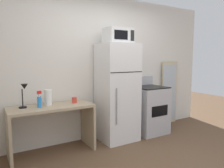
{
  "coord_description": "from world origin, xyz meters",
  "views": [
    {
      "loc": [
        -1.91,
        -1.88,
        1.47
      ],
      "look_at": [
        -0.13,
        1.1,
        1.06
      ],
      "focal_mm": 34.51,
      "sensor_mm": 36.0,
      "label": 1
    }
  ],
  "objects_px": {
    "refrigerator": "(117,92)",
    "microwave": "(118,36)",
    "spray_bottle": "(39,101)",
    "desk_lamp": "(24,92)",
    "coffee_mug": "(74,100)",
    "oven_range": "(149,109)",
    "desk": "(52,120)",
    "paper_towel_roll": "(48,97)",
    "leaning_mirror": "(169,93)"
  },
  "relations": [
    {
      "from": "paper_towel_roll",
      "to": "desk_lamp",
      "type": "bearing_deg",
      "value": -178.15
    },
    {
      "from": "desk",
      "to": "spray_bottle",
      "type": "bearing_deg",
      "value": -174.34
    },
    {
      "from": "spray_bottle",
      "to": "microwave",
      "type": "relative_size",
      "value": 0.54
    },
    {
      "from": "spray_bottle",
      "to": "desk",
      "type": "bearing_deg",
      "value": 5.66
    },
    {
      "from": "oven_range",
      "to": "microwave",
      "type": "bearing_deg",
      "value": -178.65
    },
    {
      "from": "spray_bottle",
      "to": "oven_range",
      "type": "relative_size",
      "value": 0.23
    },
    {
      "from": "oven_range",
      "to": "coffee_mug",
      "type": "bearing_deg",
      "value": 177.97
    },
    {
      "from": "desk",
      "to": "microwave",
      "type": "xyz_separation_m",
      "value": [
        1.18,
        -0.05,
        1.33
      ]
    },
    {
      "from": "desk",
      "to": "coffee_mug",
      "type": "distance_m",
      "value": 0.47
    },
    {
      "from": "desk",
      "to": "oven_range",
      "type": "height_order",
      "value": "oven_range"
    },
    {
      "from": "paper_towel_roll",
      "to": "coffee_mug",
      "type": "height_order",
      "value": "paper_towel_roll"
    },
    {
      "from": "desk_lamp",
      "to": "coffee_mug",
      "type": "xyz_separation_m",
      "value": [
        0.75,
        -0.04,
        -0.19
      ]
    },
    {
      "from": "spray_bottle",
      "to": "leaning_mirror",
      "type": "relative_size",
      "value": 0.18
    },
    {
      "from": "spray_bottle",
      "to": "refrigerator",
      "type": "xyz_separation_m",
      "value": [
        1.35,
        -0.01,
        0.01
      ]
    },
    {
      "from": "desk",
      "to": "paper_towel_roll",
      "type": "bearing_deg",
      "value": 106.56
    },
    {
      "from": "spray_bottle",
      "to": "paper_towel_roll",
      "type": "xyz_separation_m",
      "value": [
        0.15,
        0.09,
        0.02
      ]
    },
    {
      "from": "desk",
      "to": "coffee_mug",
      "type": "xyz_separation_m",
      "value": [
        0.38,
        0.03,
        0.27
      ]
    },
    {
      "from": "spray_bottle",
      "to": "coffee_mug",
      "type": "relative_size",
      "value": 2.62
    },
    {
      "from": "leaning_mirror",
      "to": "microwave",
      "type": "bearing_deg",
      "value": -170.02
    },
    {
      "from": "coffee_mug",
      "to": "microwave",
      "type": "height_order",
      "value": "microwave"
    },
    {
      "from": "desk_lamp",
      "to": "spray_bottle",
      "type": "distance_m",
      "value": 0.25
    },
    {
      "from": "oven_range",
      "to": "spray_bottle",
      "type": "bearing_deg",
      "value": 179.68
    },
    {
      "from": "paper_towel_roll",
      "to": "oven_range",
      "type": "distance_m",
      "value": 1.99
    },
    {
      "from": "desk_lamp",
      "to": "coffee_mug",
      "type": "bearing_deg",
      "value": -2.91
    },
    {
      "from": "desk",
      "to": "microwave",
      "type": "distance_m",
      "value": 1.77
    },
    {
      "from": "microwave",
      "to": "leaning_mirror",
      "type": "relative_size",
      "value": 0.33
    },
    {
      "from": "paper_towel_roll",
      "to": "leaning_mirror",
      "type": "height_order",
      "value": "leaning_mirror"
    },
    {
      "from": "refrigerator",
      "to": "microwave",
      "type": "distance_m",
      "value": 0.99
    },
    {
      "from": "microwave",
      "to": "oven_range",
      "type": "xyz_separation_m",
      "value": [
        0.75,
        0.02,
        -1.39
      ]
    },
    {
      "from": "desk_lamp",
      "to": "oven_range",
      "type": "height_order",
      "value": "desk_lamp"
    },
    {
      "from": "paper_towel_roll",
      "to": "oven_range",
      "type": "bearing_deg",
      "value": -3.06
    },
    {
      "from": "refrigerator",
      "to": "microwave",
      "type": "relative_size",
      "value": 3.75
    },
    {
      "from": "coffee_mug",
      "to": "refrigerator",
      "type": "relative_size",
      "value": 0.06
    },
    {
      "from": "spray_bottle",
      "to": "coffee_mug",
      "type": "height_order",
      "value": "spray_bottle"
    },
    {
      "from": "microwave",
      "to": "desk",
      "type": "bearing_deg",
      "value": 177.74
    },
    {
      "from": "desk_lamp",
      "to": "leaning_mirror",
      "type": "height_order",
      "value": "leaning_mirror"
    },
    {
      "from": "desk",
      "to": "desk_lamp",
      "type": "distance_m",
      "value": 0.59
    },
    {
      "from": "microwave",
      "to": "leaning_mirror",
      "type": "distance_m",
      "value": 1.95
    },
    {
      "from": "desk_lamp",
      "to": "leaning_mirror",
      "type": "bearing_deg",
      "value": 3.0
    },
    {
      "from": "microwave",
      "to": "coffee_mug",
      "type": "bearing_deg",
      "value": 174.8
    },
    {
      "from": "refrigerator",
      "to": "oven_range",
      "type": "height_order",
      "value": "refrigerator"
    },
    {
      "from": "microwave",
      "to": "oven_range",
      "type": "relative_size",
      "value": 0.42
    },
    {
      "from": "leaning_mirror",
      "to": "desk_lamp",
      "type": "bearing_deg",
      "value": -177.0
    },
    {
      "from": "desk",
      "to": "leaning_mirror",
      "type": "distance_m",
      "value": 2.74
    },
    {
      "from": "desk_lamp",
      "to": "microwave",
      "type": "xyz_separation_m",
      "value": [
        1.55,
        -0.11,
        0.87
      ]
    },
    {
      "from": "oven_range",
      "to": "refrigerator",
      "type": "bearing_deg",
      "value": 179.72
    },
    {
      "from": "desk",
      "to": "desk_lamp",
      "type": "height_order",
      "value": "desk_lamp"
    },
    {
      "from": "coffee_mug",
      "to": "leaning_mirror",
      "type": "relative_size",
      "value": 0.07
    },
    {
      "from": "desk_lamp",
      "to": "coffee_mug",
      "type": "relative_size",
      "value": 3.72
    },
    {
      "from": "paper_towel_roll",
      "to": "microwave",
      "type": "bearing_deg",
      "value": -5.79
    }
  ]
}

